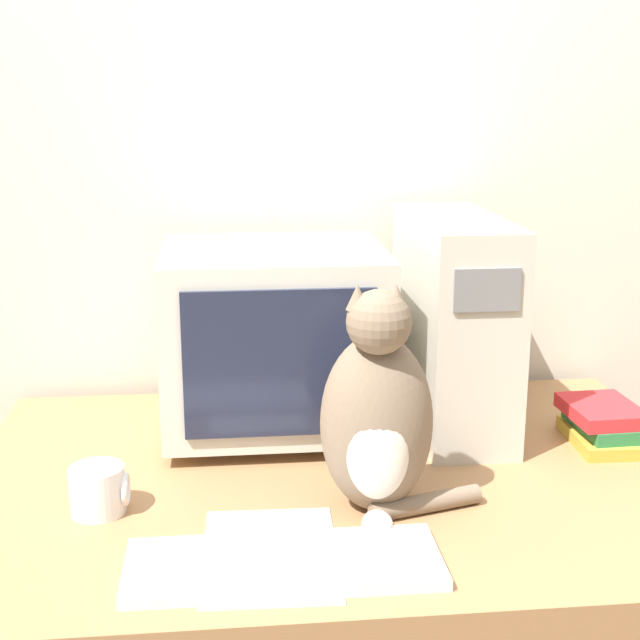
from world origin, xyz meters
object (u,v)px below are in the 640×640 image
cat (378,417)px  crt_monitor (274,337)px  book_stack (605,425)px  pen (208,549)px  computer_tower (453,322)px  keyboard (284,564)px  mug (99,490)px

cat → crt_monitor: bearing=118.2°
book_stack → pen: (-0.81, -0.36, -0.03)m
computer_tower → book_stack: bearing=-27.3°
pen → computer_tower: bearing=44.6°
crt_monitor → keyboard: size_ratio=0.95×
book_stack → mug: (-0.99, -0.21, 0.00)m
computer_tower → cat: size_ratio=1.15×
mug → crt_monitor: bearing=47.8°
book_stack → mug: size_ratio=1.99×
mug → computer_tower: bearing=26.7°
cat → pen: size_ratio=2.97×
book_stack → pen: book_stack is taller
cat → mug: 0.49m
book_stack → mug: 1.01m
keyboard → mug: bearing=143.9°
crt_monitor → pen: crt_monitor is taller
computer_tower → mug: computer_tower is taller
pen → mug: size_ratio=1.36×
keyboard → cat: bearing=46.4°
book_stack → keyboard: bearing=-148.2°
crt_monitor → pen: 0.57m
crt_monitor → mug: (-0.32, -0.36, -0.16)m
crt_monitor → book_stack: bearing=-12.7°
book_stack → pen: bearing=-155.8°
crt_monitor → computer_tower: size_ratio=0.97×
computer_tower → keyboard: computer_tower is taller
cat → pen: (-0.29, -0.12, -0.17)m
keyboard → cat: 0.30m
crt_monitor → cat: 0.43m
computer_tower → pen: 0.76m
crt_monitor → keyboard: bearing=-92.0°
computer_tower → cat: 0.46m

